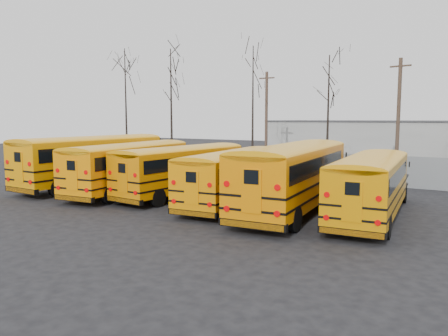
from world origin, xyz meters
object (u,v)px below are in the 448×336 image
Objects in this scene: bus_d at (235,172)px; bus_f at (371,181)px; bus_a at (95,156)px; utility_pole_left at (266,118)px; bus_e at (295,171)px; bus_b at (132,163)px; utility_pole_right at (398,117)px; bus_c at (184,166)px.

bus_d is 6.64m from bus_f.
bus_a is at bearing 171.88° from bus_d.
bus_e is at bearing -58.18° from utility_pole_left.
bus_d is at bearing -5.24° from bus_b.
bus_a is 21.32m from utility_pole_right.
bus_a is 1.16× the size of bus_f.
utility_pole_right is (15.76, 14.14, 2.50)m from bus_a.
bus_c is at bearing 169.37° from bus_e.
utility_pole_left reaches higher than bus_d.
bus_e is at bearing -0.18° from bus_a.
bus_c is at bearing 4.16° from bus_a.
bus_c is at bearing 163.01° from bus_d.
bus_a is 6.83m from bus_c.
bus_a is 1.39× the size of utility_pole_left.
bus_d is at bearing -66.79° from utility_pole_left.
bus_c is 17.24m from utility_pole_left.
bus_e is 3.43m from bus_f.
bus_b is 10.15m from bus_e.
bus_f is at bearing -2.61° from bus_d.
utility_pole_left is at bearing 123.21° from bus_f.
bus_d is at bearing -6.94° from bus_c.
utility_pole_left is (-9.88, 17.52, 2.50)m from bus_e.
utility_pole_right reaches higher than bus_a.
bus_a reaches higher than bus_e.
bus_c is (3.24, 0.81, -0.07)m from bus_b.
bus_d is 15.77m from utility_pole_right.
bus_d is (3.69, -0.74, -0.05)m from bus_c.
bus_a is at bearing 173.62° from bus_e.
bus_b is at bearing 175.90° from bus_e.
utility_pole_right is at bearing 77.70° from bus_e.
bus_a is at bearing 165.83° from bus_b.
bus_f is (6.63, 0.35, 0.02)m from bus_d.
bus_b is at bearing 174.95° from bus_d.
bus_b is 19.25m from utility_pole_right.
bus_b is 1.27× the size of utility_pole_left.
utility_pole_left is at bearing 179.82° from utility_pole_right.
bus_c is 0.88× the size of bus_e.
bus_f is 1.19× the size of utility_pole_right.
bus_b reaches higher than bus_c.
bus_a is at bearing 175.09° from bus_f.
utility_pole_right is at bearing -11.29° from utility_pole_left.
utility_pole_right is (2.03, 14.62, 2.54)m from bus_e.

